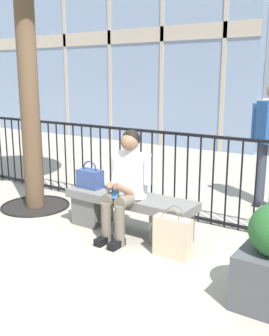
{
  "coord_description": "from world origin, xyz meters",
  "views": [
    {
      "loc": [
        2.51,
        -3.61,
        1.78
      ],
      "look_at": [
        0.0,
        0.1,
        0.75
      ],
      "focal_mm": 42.8,
      "sensor_mm": 36.0,
      "label": 1
    }
  ],
  "objects": [
    {
      "name": "shopping_bag",
      "position": [
        0.73,
        -0.3,
        0.21
      ],
      "size": [
        0.39,
        0.14,
        0.53
      ],
      "color": "beige",
      "rests_on": "ground"
    },
    {
      "name": "seated_person_with_phone",
      "position": [
        0.04,
        -0.13,
        0.65
      ],
      "size": [
        0.52,
        0.66,
        1.21
      ],
      "color": "#6B6051",
      "rests_on": "ground"
    },
    {
      "name": "plaza_railing",
      "position": [
        0.0,
        0.76,
        0.56
      ],
      "size": [
        9.32,
        0.04,
        1.11
      ],
      "color": "black",
      "rests_on": "ground"
    },
    {
      "name": "handbag_on_bench",
      "position": [
        -0.58,
        -0.01,
        0.57
      ],
      "size": [
        0.3,
        0.18,
        0.33
      ],
      "color": "#33477F",
      "rests_on": "stone_bench"
    },
    {
      "name": "stone_bench",
      "position": [
        0.0,
        0.0,
        0.27
      ],
      "size": [
        1.6,
        0.44,
        0.45
      ],
      "color": "slate",
      "rests_on": "ground"
    },
    {
      "name": "ground_plane",
      "position": [
        0.0,
        0.0,
        0.0
      ],
      "size": [
        60.0,
        60.0,
        0.0
      ],
      "primitive_type": "plane",
      "color": "#A8A091"
    }
  ]
}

